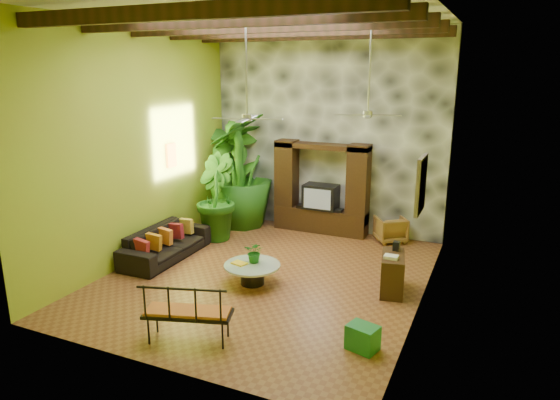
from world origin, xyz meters
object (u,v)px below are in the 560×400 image
at_px(ceiling_fan_back, 368,103).
at_px(green_bin, 363,338).
at_px(coffee_table, 252,271).
at_px(side_console, 392,273).
at_px(sofa, 166,243).
at_px(tall_plant_c, 241,170).
at_px(tall_plant_a, 234,170).
at_px(entertainment_center, 321,195).
at_px(ceiling_fan_front, 247,106).
at_px(wicker_armchair, 390,229).
at_px(iron_bench, 185,310).
at_px(tall_plant_b, 215,197).

height_order(ceiling_fan_back, green_bin, ceiling_fan_back).
xyz_separation_m(coffee_table, side_console, (2.54, 0.77, 0.11)).
distance_m(sofa, tall_plant_c, 3.05).
bearing_deg(tall_plant_a, sofa, -89.78).
bearing_deg(sofa, side_console, -87.01).
relative_size(entertainment_center, tall_plant_c, 0.81).
bearing_deg(ceiling_fan_front, tall_plant_c, 120.93).
xyz_separation_m(ceiling_fan_front, wicker_armchair, (2.00, 3.49, -3.09)).
bearing_deg(iron_bench, wicker_armchair, 55.11).
bearing_deg(iron_bench, ceiling_fan_front, 76.30).
relative_size(sofa, tall_plant_a, 0.83).
xyz_separation_m(tall_plant_b, side_console, (4.61, -1.27, -0.68)).
bearing_deg(side_console, entertainment_center, 119.19).
relative_size(entertainment_center, side_console, 2.64).
relative_size(ceiling_fan_front, ceiling_fan_back, 1.00).
height_order(wicker_armchair, tall_plant_c, tall_plant_c).
distance_m(tall_plant_a, tall_plant_c, 0.51).
bearing_deg(wicker_armchair, sofa, 2.37).
distance_m(entertainment_center, green_bin, 5.64).
height_order(wicker_armchair, side_console, side_console).
distance_m(sofa, wicker_armchair, 5.29).
height_order(tall_plant_b, side_console, tall_plant_b).
bearing_deg(sofa, wicker_armchair, -54.85).
relative_size(ceiling_fan_back, green_bin, 4.22).
distance_m(iron_bench, green_bin, 2.69).
relative_size(sofa, green_bin, 5.26).
distance_m(tall_plant_a, tall_plant_b, 1.60).
bearing_deg(ceiling_fan_back, iron_bench, -112.30).
height_order(ceiling_fan_back, side_console, ceiling_fan_back).
relative_size(wicker_armchair, tall_plant_b, 0.32).
distance_m(entertainment_center, tall_plant_b, 2.68).
relative_size(ceiling_fan_back, sofa, 0.80).
bearing_deg(green_bin, sofa, 159.38).
xyz_separation_m(ceiling_fan_front, tall_plant_b, (-1.98, 1.97, -2.36)).
height_order(tall_plant_a, tall_plant_b, tall_plant_a).
relative_size(ceiling_fan_front, green_bin, 4.22).
relative_size(entertainment_center, coffee_table, 2.20).
height_order(iron_bench, side_console, iron_bench).
height_order(ceiling_fan_front, tall_plant_b, ceiling_fan_front).
distance_m(ceiling_fan_front, tall_plant_c, 4.17).
height_order(ceiling_fan_front, ceiling_fan_back, same).
relative_size(ceiling_fan_back, coffee_table, 1.70).
distance_m(ceiling_fan_back, side_console, 3.27).
height_order(sofa, side_console, side_console).
relative_size(tall_plant_b, side_console, 2.30).
height_order(ceiling_fan_front, green_bin, ceiling_fan_front).
bearing_deg(ceiling_fan_front, green_bin, -29.02).
bearing_deg(tall_plant_b, sofa, -100.83).
height_order(sofa, iron_bench, iron_bench).
distance_m(iron_bench, side_console, 3.97).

